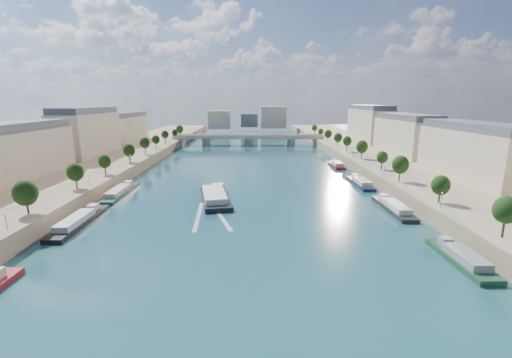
{
  "coord_description": "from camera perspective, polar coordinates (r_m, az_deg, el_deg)",
  "views": [
    {
      "loc": [
        1.53,
        -42.11,
        33.12
      ],
      "look_at": [
        3.4,
        79.99,
        5.0
      ],
      "focal_mm": 24.0,
      "sensor_mm": 36.0,
      "label": 1
    }
  ],
  "objects": [
    {
      "name": "moored_barges_right",
      "position": [
        111.93,
        22.38,
        -4.81
      ],
      "size": [
        5.0,
        164.84,
        3.6
      ],
      "color": "black",
      "rests_on": "ground"
    },
    {
      "name": "quay_right",
      "position": [
        161.55,
        25.01,
        0.81
      ],
      "size": [
        44.0,
        520.0,
        5.0
      ],
      "primitive_type": "cube",
      "color": "#9E8460",
      "rests_on": "ground"
    },
    {
      "name": "pave_right",
      "position": [
        155.11,
        20.1,
        1.74
      ],
      "size": [
        14.0,
        520.0,
        0.1
      ],
      "primitive_type": "cube",
      "color": "gray",
      "rests_on": "quay_right"
    },
    {
      "name": "moored_barges_left",
      "position": [
        91.9,
        -32.09,
        -9.68
      ],
      "size": [
        5.0,
        128.15,
        3.6
      ],
      "color": "#1E1C3F",
      "rests_on": "ground"
    },
    {
      "name": "pave_left",
      "position": [
        156.23,
        -22.87,
        1.59
      ],
      "size": [
        14.0,
        520.0,
        0.1
      ],
      "primitive_type": "cube",
      "color": "gray",
      "rests_on": "quay_left"
    },
    {
      "name": "lamps_left",
      "position": [
        144.96,
        -22.76,
        1.88
      ],
      "size": [
        0.36,
        200.36,
        4.28
      ],
      "color": "black",
      "rests_on": "ground"
    },
    {
      "name": "tour_barge",
      "position": [
        117.44,
        -6.86,
        -2.92
      ],
      "size": [
        13.91,
        30.93,
        4.05
      ],
      "rotation": [
        0.0,
        0.0,
        0.19
      ],
      "color": "black",
      "rests_on": "ground"
    },
    {
      "name": "wake",
      "position": [
        102.09,
        -7.78,
        -6.08
      ],
      "size": [
        12.34,
        26.02,
        0.04
      ],
      "color": "silver",
      "rests_on": "ground"
    },
    {
      "name": "buildings_right",
      "position": [
        176.05,
        27.6,
        6.07
      ],
      "size": [
        16.0,
        226.0,
        23.2
      ],
      "color": "beige",
      "rests_on": "ground"
    },
    {
      "name": "ground",
      "position": [
        145.93,
        -1.46,
        -0.15
      ],
      "size": [
        700.0,
        700.0,
        0.0
      ],
      "primitive_type": "plane",
      "color": "#0C2839",
      "rests_on": "ground"
    },
    {
      "name": "bridge",
      "position": [
        259.35,
        -1.22,
        6.76
      ],
      "size": [
        112.0,
        12.0,
        8.15
      ],
      "color": "#C1B79E",
      "rests_on": "ground"
    },
    {
      "name": "trees_right",
      "position": [
        162.81,
        18.36,
        4.31
      ],
      "size": [
        4.8,
        268.8,
        8.26
      ],
      "color": "#382B1E",
      "rests_on": "ground"
    },
    {
      "name": "lamps_right",
      "position": [
        157.74,
        18.01,
        3.09
      ],
      "size": [
        0.36,
        200.36,
        4.28
      ],
      "color": "black",
      "rests_on": "ground"
    },
    {
      "name": "buildings_left",
      "position": [
        177.53,
        -30.22,
        5.83
      ],
      "size": [
        16.0,
        226.0,
        23.2
      ],
      "color": "beige",
      "rests_on": "ground"
    },
    {
      "name": "trees_left",
      "position": [
        156.45,
        -22.1,
        3.69
      ],
      "size": [
        4.8,
        268.8,
        8.26
      ],
      "color": "#382B1E",
      "rests_on": "ground"
    },
    {
      "name": "skyline",
      "position": [
        362.11,
        -0.62,
        10.05
      ],
      "size": [
        79.0,
        42.0,
        22.0
      ],
      "color": "beige",
      "rests_on": "ground"
    },
    {
      "name": "quay_left",
      "position": [
        162.91,
        -27.69,
        0.63
      ],
      "size": [
        44.0,
        520.0,
        5.0
      ],
      "primitive_type": "cube",
      "color": "#9E8460",
      "rests_on": "ground"
    }
  ]
}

